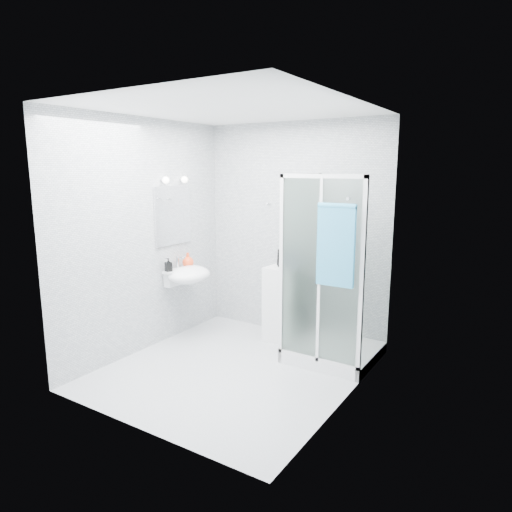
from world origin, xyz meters
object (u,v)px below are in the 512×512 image
Objects in this scene: soap_dispenser_black at (168,265)px; shampoo_bottle_b at (290,258)px; shower_enclosure at (325,319)px; wall_basin at (188,275)px; storage_cabinet at (283,304)px; shampoo_bottle_a at (282,255)px; soap_dispenser_orange at (188,260)px; hand_towel at (336,243)px.

shampoo_bottle_b is at bearing 32.90° from soap_dispenser_black.
shower_enclosure reaches higher than wall_basin.
shampoo_bottle_a reaches higher than storage_cabinet.
shower_enclosure is 1.91m from soap_dispenser_black.
storage_cabinet is at bearing 22.73° from soap_dispenser_orange.
shampoo_bottle_b is 1.43m from soap_dispenser_black.
hand_towel reaches higher than wall_basin.
shampoo_bottle_b is at bearing 28.59° from wall_basin.
soap_dispenser_black reaches higher than wall_basin.
hand_towel is 5.02× the size of soap_dispenser_black.
wall_basin is (-1.66, -0.32, 0.35)m from shower_enclosure.
shampoo_bottle_a is at bearing 179.52° from storage_cabinet.
hand_towel is (0.26, -0.40, 0.91)m from shower_enclosure.
hand_towel reaches higher than storage_cabinet.
shower_enclosure is at bearing 15.87° from soap_dispenser_black.
soap_dispenser_orange is (-2.00, 0.19, -0.41)m from hand_towel.
shampoo_bottle_b is (-0.58, 0.27, 0.57)m from shower_enclosure.
shampoo_bottle_b is at bearing 155.24° from shower_enclosure.
shampoo_bottle_a reaches higher than soap_dispenser_black.
shampoo_bottle_a is at bearing 34.56° from soap_dispenser_black.
soap_dispenser_orange reaches higher than soap_dispenser_black.
storage_cabinet is at bearing 159.26° from shower_enclosure.
hand_towel is (1.92, -0.09, 0.56)m from wall_basin.
soap_dispenser_black is at bearing -123.19° from wall_basin.
soap_dispenser_orange is 0.30m from soap_dispenser_black.
hand_towel is at bearing -38.48° from shampoo_bottle_b.
shampoo_bottle_b is at bearing 10.88° from shampoo_bottle_a.
storage_cabinet is at bearing 144.62° from hand_towel.
storage_cabinet is at bearing 29.34° from wall_basin.
storage_cabinet is at bearing 33.76° from soap_dispenser_black.
shampoo_bottle_a is (-0.03, 0.00, 0.60)m from storage_cabinet.
soap_dispenser_orange is at bearing -156.59° from shampoo_bottle_a.
shampoo_bottle_b is (0.07, 0.02, 0.57)m from storage_cabinet.
wall_basin is 1.20m from storage_cabinet.
soap_dispenser_orange reaches higher than wall_basin.
hand_towel reaches higher than soap_dispenser_black.
hand_towel is 1.19m from shampoo_bottle_a.
wall_basin is 3.56× the size of soap_dispenser_black.
hand_towel is at bearing -57.02° from shower_enclosure.
hand_towel is 2.05m from soap_dispenser_orange.
hand_towel is 3.51× the size of shampoo_bottle_b.
wall_basin is at bearing -169.19° from shower_enclosure.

